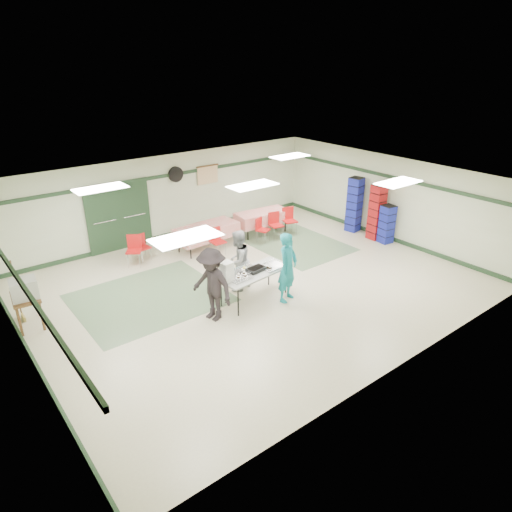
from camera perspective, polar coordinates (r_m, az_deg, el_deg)
floor at (r=12.10m, az=-0.38°, el=-3.52°), size 11.00×11.00×0.00m
ceiling at (r=11.12m, az=-0.42°, el=8.93°), size 11.00×11.00×0.00m
wall_back at (r=15.17m, az=-10.93°, el=7.30°), size 11.00×0.00×11.00m
wall_front at (r=8.77m, az=17.99°, el=-6.18°), size 11.00×0.00×11.00m
wall_left at (r=9.56m, az=-27.62°, el=-5.29°), size 0.00×9.00×9.00m
wall_right at (r=15.35m, az=16.21°, el=6.98°), size 0.00×9.00×9.00m
trim_back at (r=14.96m, az=-11.08°, el=9.84°), size 11.00×0.06×0.10m
baseboard_back at (r=15.55m, az=-10.51°, el=2.72°), size 11.00×0.06×0.12m
trim_left at (r=9.27m, az=-28.25°, el=-1.44°), size 0.06×9.00×0.10m
baseboard_left at (r=10.20m, az=-26.06°, el=-11.61°), size 0.06×9.00×0.12m
trim_right at (r=15.15m, az=16.44°, el=9.49°), size 0.06×9.00×0.10m
baseboard_right at (r=15.73m, az=15.61°, el=2.47°), size 0.06×9.00×0.12m
green_patch_a at (r=11.74m, az=-13.17°, el=-5.10°), size 3.50×3.00×0.01m
green_patch_b at (r=14.79m, az=4.66°, el=1.69°), size 2.50×3.50×0.01m
double_door_left at (r=14.39m, az=-18.48°, el=4.32°), size 0.90×0.06×2.10m
double_door_right at (r=14.71m, az=-15.03°, el=5.16°), size 0.90×0.06×2.10m
door_frame at (r=14.52m, az=-16.73°, el=4.72°), size 2.00×0.03×2.15m
wall_fan at (r=15.07m, az=-10.01°, el=10.02°), size 0.50×0.10×0.50m
scroll_banner at (r=15.70m, az=-6.07°, el=10.05°), size 0.80×0.02×0.60m
serving_table at (r=11.05m, az=-0.20°, el=-2.18°), size 1.95×0.95×0.76m
sheet_tray_right at (r=11.28m, az=2.01°, el=-1.31°), size 0.64×0.51×0.02m
sheet_tray_mid at (r=11.08m, az=-1.25°, el=-1.77°), size 0.67×0.54×0.02m
sheet_tray_left at (r=10.70m, az=-2.02°, el=-2.77°), size 0.58×0.46×0.02m
baking_pan at (r=11.06m, az=-0.01°, el=-1.66°), size 0.49×0.34×0.08m
foam_box_stack at (r=10.51m, az=-3.67°, el=-1.96°), size 0.28×0.26×0.48m
volunteer_teal at (r=11.00m, az=3.98°, el=-1.44°), size 0.74×0.62×1.75m
volunteer_grey at (r=11.52m, az=-2.30°, el=-0.60°), size 0.93×0.83×1.60m
volunteer_dark at (r=10.23m, az=-5.53°, el=-3.59°), size 0.86×1.23×1.74m
dining_table_a at (r=15.36m, az=0.77°, el=4.89°), size 1.87×0.96×0.77m
dining_table_b at (r=14.17m, az=-6.20°, el=3.08°), size 2.02×0.98×0.77m
chair_a at (r=15.02m, az=2.39°, el=4.24°), size 0.47×0.47×0.86m
chair_b at (r=14.67m, az=0.65°, el=3.60°), size 0.49×0.49×0.80m
chair_c at (r=15.39m, az=4.14°, el=4.79°), size 0.51×0.51×0.90m
chair_d at (r=13.73m, az=-4.96°, el=2.20°), size 0.40×0.40×0.84m
chair_loose_a at (r=13.77m, az=-14.11°, el=1.39°), size 0.41×0.41×0.77m
chair_loose_b at (r=13.46m, az=-14.97°, el=1.10°), size 0.57×0.57×0.89m
crate_stack_blue_a at (r=15.82m, az=12.21°, el=6.29°), size 0.47×0.47×1.86m
crate_stack_red at (r=15.28m, az=14.85°, el=5.31°), size 0.42×0.42×1.82m
crate_stack_blue_b at (r=15.12m, az=16.03°, el=3.84°), size 0.43×0.43×1.24m
printer_table at (r=11.22m, az=-26.80°, el=-5.00°), size 0.64×0.91×0.74m
office_printer at (r=11.02m, az=-27.03°, el=-3.68°), size 0.59×0.53×0.42m
broom at (r=11.52m, az=-27.78°, el=-3.68°), size 0.08×0.24×1.48m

